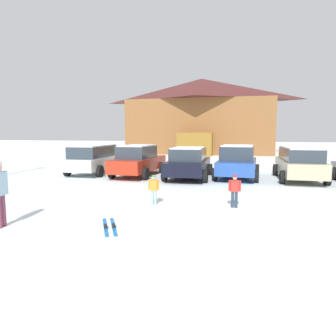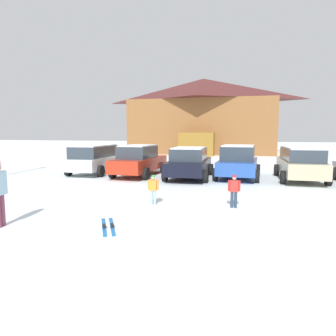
{
  "view_description": "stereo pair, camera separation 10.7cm",
  "coord_description": "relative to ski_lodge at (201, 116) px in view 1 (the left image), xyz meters",
  "views": [
    {
      "loc": [
        2.59,
        -4.12,
        2.36
      ],
      "look_at": [
        -0.31,
        7.36,
        0.98
      ],
      "focal_mm": 32.0,
      "sensor_mm": 36.0,
      "label": 1
    },
    {
      "loc": [
        2.69,
        -4.09,
        2.36
      ],
      "look_at": [
        -0.31,
        7.36,
        0.98
      ],
      "focal_mm": 32.0,
      "sensor_mm": 36.0,
      "label": 2
    }
  ],
  "objects": [
    {
      "name": "parked_white_suv",
      "position": [
        -3.44,
        -20.22,
        -3.53
      ],
      "size": [
        2.27,
        4.59,
        1.67
      ],
      "color": "white",
      "rests_on": "ground"
    },
    {
      "name": "skier_child_in_orange_jacket",
      "position": [
        2.2,
        -26.81,
        -3.87
      ],
      "size": [
        0.37,
        0.16,
        0.99
      ],
      "color": "#9DB8C2",
      "rests_on": "ground"
    },
    {
      "name": "ski_lodge",
      "position": [
        0.0,
        0.0,
        0.0
      ],
      "size": [
        16.97,
        10.74,
        8.74
      ],
      "color": "brown",
      "rests_on": "ground"
    },
    {
      "name": "parked_black_sedan",
      "position": [
        2.27,
        -20.71,
        -3.6
      ],
      "size": [
        2.3,
        4.52,
        1.63
      ],
      "color": "black",
      "rests_on": "ground"
    },
    {
      "name": "pair_of_skis",
      "position": [
        1.81,
        -29.36,
        -4.41
      ],
      "size": [
        0.97,
        1.45,
        0.08
      ],
      "color": "#1861B1",
      "rests_on": "ground"
    },
    {
      "name": "parked_blue_hatchback",
      "position": [
        4.74,
        -20.1,
        -3.56
      ],
      "size": [
        2.37,
        4.17,
        1.74
      ],
      "color": "#2950A6",
      "rests_on": "ground"
    },
    {
      "name": "skier_child_in_red_jacket",
      "position": [
        4.8,
        -26.53,
        -3.84
      ],
      "size": [
        0.39,
        0.16,
        1.05
      ],
      "color": "#2A3B51",
      "rests_on": "ground"
    },
    {
      "name": "ground",
      "position": [
        2.44,
        -31.97,
        -4.43
      ],
      "size": [
        160.0,
        160.0,
        0.0
      ],
      "primitive_type": "plane",
      "color": "white"
    },
    {
      "name": "parked_beige_suv",
      "position": [
        7.76,
        -20.03,
        -3.53
      ],
      "size": [
        2.18,
        4.61,
        1.67
      ],
      "color": "tan",
      "rests_on": "ground"
    },
    {
      "name": "parked_red_sedan",
      "position": [
        -0.6,
        -20.51,
        -3.57
      ],
      "size": [
        2.24,
        4.62,
        1.71
      ],
      "color": "#B42B17",
      "rests_on": "ground"
    }
  ]
}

